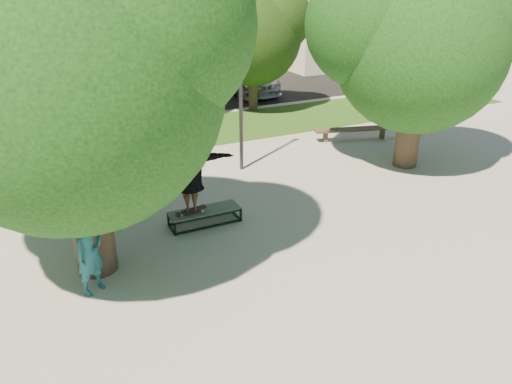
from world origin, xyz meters
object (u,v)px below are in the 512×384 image
tree_right (417,36)px  bench (354,130)px  bystander (89,253)px  car_grey (173,77)px  car_silver_a (27,97)px  car_silver_b (243,76)px  tree_left (61,61)px  lamppost (240,71)px  car_dark (117,94)px  grind_box (205,217)px

tree_right → bench: size_ratio=2.13×
tree_right → bystander: (-10.32, -2.87, -3.21)m
bystander → car_grey: (6.63, 16.11, -0.09)m
bystander → car_silver_a: (-0.37, 14.69, -0.06)m
car_silver_b → car_grey: bearing=158.1°
tree_left → bystander: 3.65m
tree_left → bystander: tree_left is taller
tree_right → lamppost: size_ratio=1.07×
car_dark → car_grey: 3.87m
car_silver_a → bench: bearing=-37.4°
bench → car_silver_a: (-10.81, 9.04, 0.43)m
bystander → bench: bystander is taller
bench → bystander: bearing=-136.1°
tree_right → bystander: size_ratio=3.68×
tree_left → car_silver_b: (9.92, 14.03, -3.64)m
grind_box → bystander: bearing=-149.7°
lamppost → tree_right: bearing=-21.3°
bystander → car_dark: bearing=44.1°
tree_left → bench: (10.33, 4.78, -4.03)m
car_silver_b → tree_right: bearing=-91.2°
bench → car_silver_a: size_ratio=0.64×
car_silver_a → car_grey: car_silver_a is taller
grind_box → car_grey: 14.80m
tree_right → car_dark: size_ratio=1.55×
car_grey → car_silver_b: bearing=-23.0°
bench → car_grey: bearing=125.4°
tree_left → tree_right: size_ratio=1.09×
tree_right → grind_box: (-7.30, -1.11, -3.90)m
tree_left → lamppost: 6.70m
car_silver_a → lamppost: bearing=-57.3°
bench → car_grey: size_ratio=0.53×
tree_right → lamppost: bearing=158.7°
grind_box → bench: 8.38m
grind_box → bench: bench is taller
tree_left → bystander: size_ratio=4.02×
tree_right → car_silver_b: size_ratio=1.21×
car_silver_a → car_grey: (7.00, 1.41, -0.02)m
car_dark → bystander: bearing=-108.4°
car_silver_b → grind_box: bearing=-120.6°
bench → car_silver_a: bearing=155.5°
car_grey → car_silver_b: (3.39, -1.19, -0.02)m
tree_left → grind_box: size_ratio=3.95×
lamppost → bench: lamppost is taller
car_silver_a → car_silver_b: bearing=3.7°
lamppost → car_grey: size_ratio=1.06×
tree_right → car_grey: size_ratio=1.13×
car_grey → tree_left: bearing=-116.8°
bystander → car_grey: bystander is taller
car_dark → lamppost: bearing=-82.5°
lamppost → bystander: (-5.40, -4.79, -2.27)m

